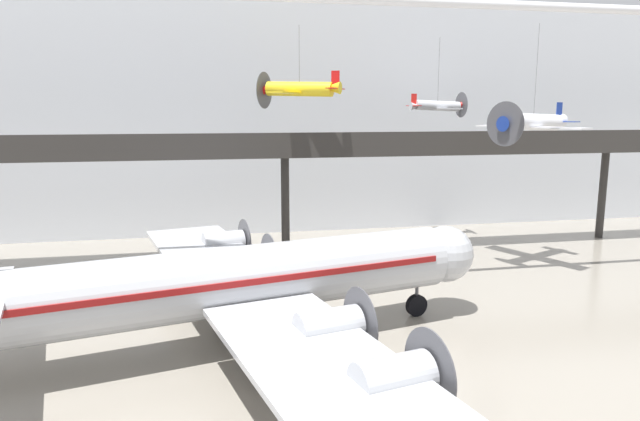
{
  "coord_description": "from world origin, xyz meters",
  "views": [
    {
      "loc": [
        -6.44,
        -21.46,
        12.13
      ],
      "look_at": [
        -0.13,
        10.02,
        6.38
      ],
      "focal_mm": 32.0,
      "sensor_mm": 36.0,
      "label": 1
    }
  ],
  "objects_px": {
    "airliner_silver_main": "(231,282)",
    "suspended_plane_silver_racer": "(438,106)",
    "suspended_plane_yellow_lowwing": "(299,89)",
    "suspended_plane_white_twin": "(533,122)"
  },
  "relations": [
    {
      "from": "airliner_silver_main",
      "to": "suspended_plane_silver_racer",
      "type": "distance_m",
      "value": 30.39
    },
    {
      "from": "airliner_silver_main",
      "to": "suspended_plane_silver_racer",
      "type": "relative_size",
      "value": 4.88
    },
    {
      "from": "airliner_silver_main",
      "to": "suspended_plane_yellow_lowwing",
      "type": "relative_size",
      "value": 4.54
    },
    {
      "from": "airliner_silver_main",
      "to": "suspended_plane_silver_racer",
      "type": "height_order",
      "value": "suspended_plane_silver_racer"
    },
    {
      "from": "airliner_silver_main",
      "to": "suspended_plane_white_twin",
      "type": "bearing_deg",
      "value": 13.32
    },
    {
      "from": "airliner_silver_main",
      "to": "suspended_plane_silver_racer",
      "type": "bearing_deg",
      "value": 34.05
    },
    {
      "from": "suspended_plane_silver_racer",
      "to": "suspended_plane_yellow_lowwing",
      "type": "xyz_separation_m",
      "value": [
        -13.46,
        -4.84,
        1.23
      ]
    },
    {
      "from": "suspended_plane_yellow_lowwing",
      "to": "suspended_plane_silver_racer",
      "type": "bearing_deg",
      "value": -129.51
    },
    {
      "from": "suspended_plane_silver_racer",
      "to": "suspended_plane_yellow_lowwing",
      "type": "bearing_deg",
      "value": -163.89
    },
    {
      "from": "airliner_silver_main",
      "to": "suspended_plane_white_twin",
      "type": "distance_m",
      "value": 27.25
    }
  ]
}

